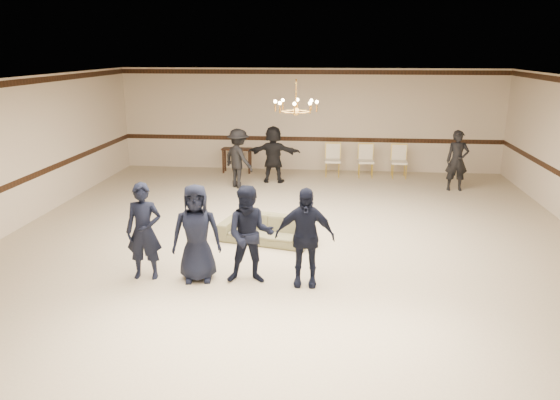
{
  "coord_description": "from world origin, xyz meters",
  "views": [
    {
      "loc": [
        0.78,
        -9.79,
        3.79
      ],
      "look_at": [
        -0.17,
        -0.5,
        1.11
      ],
      "focal_mm": 34.05,
      "sensor_mm": 36.0,
      "label": 1
    }
  ],
  "objects_px": {
    "boy_a": "(144,231)",
    "adult_left": "(239,158)",
    "settee": "(265,229)",
    "chandelier": "(296,95)",
    "adult_mid": "(273,154)",
    "console_table": "(237,160)",
    "banquet_chair_left": "(333,160)",
    "banquet_chair_right": "(399,162)",
    "adult_right": "(457,161)",
    "banquet_chair_mid": "(366,161)",
    "boy_b": "(197,233)",
    "boy_d": "(305,237)",
    "boy_c": "(250,235)"
  },
  "relations": [
    {
      "from": "chandelier",
      "to": "adult_left",
      "type": "xyz_separation_m",
      "value": [
        -1.85,
        3.54,
        -2.05
      ]
    },
    {
      "from": "chandelier",
      "to": "boy_c",
      "type": "xyz_separation_m",
      "value": [
        -0.55,
        -2.66,
        -2.04
      ]
    },
    {
      "from": "adult_right",
      "to": "banquet_chair_right",
      "type": "bearing_deg",
      "value": 135.59
    },
    {
      "from": "boy_c",
      "to": "banquet_chair_mid",
      "type": "distance_m",
      "value": 8.18
    },
    {
      "from": "boy_d",
      "to": "console_table",
      "type": "bearing_deg",
      "value": 107.03
    },
    {
      "from": "adult_left",
      "to": "banquet_chair_mid",
      "type": "height_order",
      "value": "adult_left"
    },
    {
      "from": "settee",
      "to": "banquet_chair_left",
      "type": "bearing_deg",
      "value": 90.65
    },
    {
      "from": "adult_left",
      "to": "banquet_chair_left",
      "type": "distance_m",
      "value": 3.1
    },
    {
      "from": "boy_d",
      "to": "adult_left",
      "type": "xyz_separation_m",
      "value": [
        -2.2,
        6.2,
        -0.0
      ]
    },
    {
      "from": "boy_c",
      "to": "boy_b",
      "type": "bearing_deg",
      "value": 174.87
    },
    {
      "from": "settee",
      "to": "banquet_chair_left",
      "type": "relative_size",
      "value": 1.87
    },
    {
      "from": "adult_right",
      "to": "banquet_chair_left",
      "type": "bearing_deg",
      "value": 158.04
    },
    {
      "from": "banquet_chair_left",
      "to": "console_table",
      "type": "relative_size",
      "value": 1.06
    },
    {
      "from": "boy_a",
      "to": "settee",
      "type": "xyz_separation_m",
      "value": [
        1.8,
        1.93,
        -0.56
      ]
    },
    {
      "from": "boy_a",
      "to": "console_table",
      "type": "relative_size",
      "value": 1.8
    },
    {
      "from": "boy_b",
      "to": "boy_d",
      "type": "height_order",
      "value": "same"
    },
    {
      "from": "boy_d",
      "to": "boy_b",
      "type": "bearing_deg",
      "value": 179.2
    },
    {
      "from": "adult_left",
      "to": "console_table",
      "type": "relative_size",
      "value": 1.79
    },
    {
      "from": "boy_d",
      "to": "banquet_chair_right",
      "type": "relative_size",
      "value": 1.7
    },
    {
      "from": "settee",
      "to": "boy_c",
      "type": "bearing_deg",
      "value": -76.81
    },
    {
      "from": "settee",
      "to": "console_table",
      "type": "relative_size",
      "value": 1.98
    },
    {
      "from": "settee",
      "to": "banquet_chair_mid",
      "type": "xyz_separation_m",
      "value": [
        2.31,
        5.91,
        0.22
      ]
    },
    {
      "from": "boy_c",
      "to": "console_table",
      "type": "xyz_separation_m",
      "value": [
        -1.69,
        8.04,
        -0.44
      ]
    },
    {
      "from": "adult_right",
      "to": "adult_left",
      "type": "bearing_deg",
      "value": -177.51
    },
    {
      "from": "adult_mid",
      "to": "adult_left",
      "type": "bearing_deg",
      "value": 39.38
    },
    {
      "from": "adult_mid",
      "to": "banquet_chair_left",
      "type": "bearing_deg",
      "value": -149.76
    },
    {
      "from": "boy_a",
      "to": "banquet_chair_mid",
      "type": "bearing_deg",
      "value": 58.11
    },
    {
      "from": "chandelier",
      "to": "adult_right",
      "type": "distance_m",
      "value": 6.01
    },
    {
      "from": "boy_d",
      "to": "banquet_chair_mid",
      "type": "distance_m",
      "value": 7.97
    },
    {
      "from": "boy_b",
      "to": "adult_mid",
      "type": "relative_size",
      "value": 1.0
    },
    {
      "from": "banquet_chair_right",
      "to": "adult_right",
      "type": "bearing_deg",
      "value": -40.56
    },
    {
      "from": "chandelier",
      "to": "banquet_chair_mid",
      "type": "distance_m",
      "value": 5.97
    },
    {
      "from": "boy_a",
      "to": "banquet_chair_right",
      "type": "relative_size",
      "value": 1.7
    },
    {
      "from": "settee",
      "to": "banquet_chair_mid",
      "type": "bearing_deg",
      "value": 81.81
    },
    {
      "from": "banquet_chair_mid",
      "to": "settee",
      "type": "bearing_deg",
      "value": -115.13
    },
    {
      "from": "boy_b",
      "to": "settee",
      "type": "height_order",
      "value": "boy_b"
    },
    {
      "from": "banquet_chair_mid",
      "to": "console_table",
      "type": "xyz_separation_m",
      "value": [
        -4.0,
        0.2,
        -0.1
      ]
    },
    {
      "from": "chandelier",
      "to": "boy_d",
      "type": "xyz_separation_m",
      "value": [
        0.35,
        -2.66,
        -2.04
      ]
    },
    {
      "from": "boy_c",
      "to": "adult_left",
      "type": "relative_size",
      "value": 1.0
    },
    {
      "from": "adult_right",
      "to": "boy_b",
      "type": "bearing_deg",
      "value": -131.12
    },
    {
      "from": "adult_mid",
      "to": "console_table",
      "type": "distance_m",
      "value": 1.77
    },
    {
      "from": "chandelier",
      "to": "banquet_chair_mid",
      "type": "relative_size",
      "value": 0.96
    },
    {
      "from": "adult_right",
      "to": "banquet_chair_right",
      "type": "relative_size",
      "value": 1.7
    },
    {
      "from": "chandelier",
      "to": "banquet_chair_mid",
      "type": "height_order",
      "value": "chandelier"
    },
    {
      "from": "adult_left",
      "to": "adult_mid",
      "type": "bearing_deg",
      "value": -100.73
    },
    {
      "from": "adult_mid",
      "to": "adult_right",
      "type": "xyz_separation_m",
      "value": [
        5.1,
        -0.4,
        0.0
      ]
    },
    {
      "from": "settee",
      "to": "adult_right",
      "type": "relative_size",
      "value": 1.1
    },
    {
      "from": "boy_b",
      "to": "banquet_chair_left",
      "type": "xyz_separation_m",
      "value": [
        2.21,
        7.84,
        -0.34
      ]
    },
    {
      "from": "boy_a",
      "to": "adult_left",
      "type": "xyz_separation_m",
      "value": [
        0.5,
        6.2,
        -0.0
      ]
    },
    {
      "from": "adult_left",
      "to": "adult_mid",
      "type": "distance_m",
      "value": 1.14
    }
  ]
}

